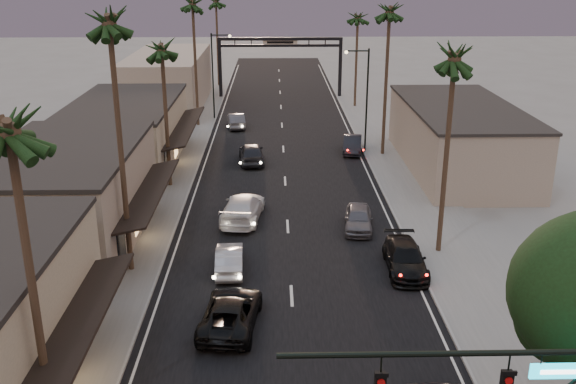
{
  "coord_description": "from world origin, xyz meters",
  "views": [
    {
      "loc": [
        -0.82,
        -9.47,
        15.67
      ],
      "look_at": [
        0.01,
        27.5,
        2.5
      ],
      "focal_mm": 40.0,
      "sensor_mm": 36.0,
      "label": 1
    }
  ],
  "objects_px": {
    "palm_rb": "(390,7)",
    "curbside_black": "(405,258)",
    "arch": "(280,52)",
    "oncoming_pickup": "(231,312)",
    "streetlight_left": "(215,69)",
    "palm_lb": "(108,15)",
    "palm_la": "(7,118)",
    "palm_ra": "(455,51)",
    "palm_ld": "(192,0)",
    "streetlight_right": "(364,92)",
    "palm_lc": "(161,44)",
    "palm_rc": "(358,14)",
    "oncoming_silver": "(229,259)"
  },
  "relations": [
    {
      "from": "oncoming_pickup",
      "to": "streetlight_left",
      "type": "bearing_deg",
      "value": -77.79
    },
    {
      "from": "palm_lc",
      "to": "oncoming_silver",
      "type": "distance_m",
      "value": 17.96
    },
    {
      "from": "palm_lc",
      "to": "palm_ld",
      "type": "relative_size",
      "value": 0.86
    },
    {
      "from": "arch",
      "to": "curbside_black",
      "type": "height_order",
      "value": "arch"
    },
    {
      "from": "palm_lc",
      "to": "palm_rc",
      "type": "xyz_separation_m",
      "value": [
        17.2,
        28.0,
        0.0
      ]
    },
    {
      "from": "palm_lb",
      "to": "palm_lc",
      "type": "xyz_separation_m",
      "value": [
        0.0,
        14.0,
        -2.92
      ]
    },
    {
      "from": "palm_ld",
      "to": "curbside_black",
      "type": "bearing_deg",
      "value": -66.04
    },
    {
      "from": "palm_rb",
      "to": "curbside_black",
      "type": "distance_m",
      "value": 25.3
    },
    {
      "from": "palm_ra",
      "to": "curbside_black",
      "type": "bearing_deg",
      "value": -136.08
    },
    {
      "from": "palm_la",
      "to": "palm_ld",
      "type": "relative_size",
      "value": 0.93
    },
    {
      "from": "palm_ra",
      "to": "curbside_black",
      "type": "relative_size",
      "value": 2.64
    },
    {
      "from": "palm_rb",
      "to": "palm_rc",
      "type": "xyz_separation_m",
      "value": [
        0.0,
        20.0,
        -1.95
      ]
    },
    {
      "from": "streetlight_right",
      "to": "palm_lc",
      "type": "height_order",
      "value": "palm_lc"
    },
    {
      "from": "arch",
      "to": "streetlight_right",
      "type": "relative_size",
      "value": 1.69
    },
    {
      "from": "palm_la",
      "to": "palm_lb",
      "type": "height_order",
      "value": "palm_lb"
    },
    {
      "from": "palm_la",
      "to": "palm_rb",
      "type": "distance_m",
      "value": 39.01
    },
    {
      "from": "palm_ld",
      "to": "palm_rc",
      "type": "bearing_deg",
      "value": 27.62
    },
    {
      "from": "oncoming_pickup",
      "to": "palm_ra",
      "type": "bearing_deg",
      "value": -139.17
    },
    {
      "from": "palm_rc",
      "to": "oncoming_pickup",
      "type": "relative_size",
      "value": 2.33
    },
    {
      "from": "oncoming_pickup",
      "to": "curbside_black",
      "type": "relative_size",
      "value": 1.05
    },
    {
      "from": "palm_ra",
      "to": "palm_lb",
      "type": "bearing_deg",
      "value": -173.37
    },
    {
      "from": "streetlight_left",
      "to": "palm_rc",
      "type": "relative_size",
      "value": 0.74
    },
    {
      "from": "curbside_black",
      "to": "palm_lb",
      "type": "bearing_deg",
      "value": -179.42
    },
    {
      "from": "oncoming_silver",
      "to": "curbside_black",
      "type": "xyz_separation_m",
      "value": [
        9.48,
        -0.23,
        0.05
      ]
    },
    {
      "from": "palm_la",
      "to": "palm_ra",
      "type": "bearing_deg",
      "value": 41.09
    },
    {
      "from": "streetlight_left",
      "to": "curbside_black",
      "type": "xyz_separation_m",
      "value": [
        13.12,
        -36.31,
        -4.6
      ]
    },
    {
      "from": "palm_rb",
      "to": "oncoming_pickup",
      "type": "height_order",
      "value": "palm_rb"
    },
    {
      "from": "palm_lb",
      "to": "palm_ra",
      "type": "bearing_deg",
      "value": 6.63
    },
    {
      "from": "palm_la",
      "to": "oncoming_silver",
      "type": "height_order",
      "value": "palm_la"
    },
    {
      "from": "oncoming_pickup",
      "to": "oncoming_silver",
      "type": "bearing_deg",
      "value": -79.03
    },
    {
      "from": "streetlight_right",
      "to": "oncoming_pickup",
      "type": "bearing_deg",
      "value": -108.76
    },
    {
      "from": "palm_lc",
      "to": "palm_rb",
      "type": "relative_size",
      "value": 0.86
    },
    {
      "from": "palm_ld",
      "to": "oncoming_silver",
      "type": "bearing_deg",
      "value": -80.87
    },
    {
      "from": "palm_lb",
      "to": "oncoming_pickup",
      "type": "bearing_deg",
      "value": -45.16
    },
    {
      "from": "arch",
      "to": "palm_rb",
      "type": "xyz_separation_m",
      "value": [
        8.6,
        -26.0,
        6.88
      ]
    },
    {
      "from": "arch",
      "to": "palm_lb",
      "type": "distance_m",
      "value": 49.39
    },
    {
      "from": "streetlight_left",
      "to": "palm_rb",
      "type": "height_order",
      "value": "palm_rb"
    },
    {
      "from": "arch",
      "to": "palm_rb",
      "type": "bearing_deg",
      "value": -71.7
    },
    {
      "from": "palm_lc",
      "to": "palm_rb",
      "type": "bearing_deg",
      "value": 24.94
    },
    {
      "from": "palm_la",
      "to": "oncoming_pickup",
      "type": "xyz_separation_m",
      "value": [
        5.75,
        7.22,
        -10.72
      ]
    },
    {
      "from": "palm_ra",
      "to": "oncoming_silver",
      "type": "bearing_deg",
      "value": -170.05
    },
    {
      "from": "streetlight_left",
      "to": "palm_ld",
      "type": "bearing_deg",
      "value": -119.25
    },
    {
      "from": "arch",
      "to": "oncoming_pickup",
      "type": "distance_m",
      "value": 54.07
    },
    {
      "from": "palm_ld",
      "to": "oncoming_pickup",
      "type": "relative_size",
      "value": 2.71
    },
    {
      "from": "palm_ld",
      "to": "palm_ra",
      "type": "relative_size",
      "value": 1.08
    },
    {
      "from": "streetlight_right",
      "to": "streetlight_left",
      "type": "bearing_deg",
      "value": 136.79
    },
    {
      "from": "streetlight_right",
      "to": "curbside_black",
      "type": "xyz_separation_m",
      "value": [
        -0.72,
        -23.31,
        -4.6
      ]
    },
    {
      "from": "streetlight_left",
      "to": "palm_lb",
      "type": "height_order",
      "value": "palm_lb"
    },
    {
      "from": "streetlight_right",
      "to": "palm_ra",
      "type": "distance_m",
      "value": 21.94
    },
    {
      "from": "arch",
      "to": "oncoming_silver",
      "type": "bearing_deg",
      "value": -93.91
    }
  ]
}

